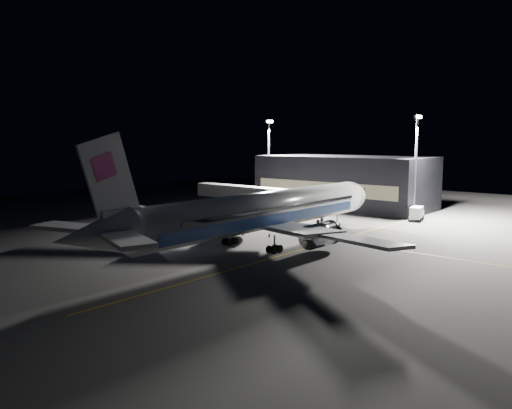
{
  "coord_description": "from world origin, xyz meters",
  "views": [
    {
      "loc": [
        -56.56,
        -47.07,
        15.71
      ],
      "look_at": [
        0.38,
        2.04,
        6.0
      ],
      "focal_mm": 35.0,
      "sensor_mm": 36.0,
      "label": 1
    }
  ],
  "objects_px": {
    "floodlight_mast_south": "(416,157)",
    "service_truck": "(417,213)",
    "jet_bridge": "(266,195)",
    "baggage_tug": "(146,239)",
    "airliner": "(260,212)",
    "safety_cone_a": "(197,241)",
    "floodlight_mast_north": "(269,154)",
    "safety_cone_b": "(269,234)",
    "safety_cone_c": "(243,233)"
  },
  "relations": [
    {
      "from": "floodlight_mast_south",
      "to": "service_truck",
      "type": "xyz_separation_m",
      "value": [
        -2.18,
        -1.58,
        -10.91
      ]
    },
    {
      "from": "service_truck",
      "to": "jet_bridge",
      "type": "bearing_deg",
      "value": 108.14
    },
    {
      "from": "baggage_tug",
      "to": "airliner",
      "type": "bearing_deg",
      "value": -57.53
    },
    {
      "from": "airliner",
      "to": "safety_cone_a",
      "type": "xyz_separation_m",
      "value": [
        -4.34,
        9.0,
        -4.88
      ]
    },
    {
      "from": "jet_bridge",
      "to": "floodlight_mast_south",
      "type": "bearing_deg",
      "value": -53.21
    },
    {
      "from": "jet_bridge",
      "to": "floodlight_mast_south",
      "type": "xyz_separation_m",
      "value": [
        18.0,
        -24.07,
        7.79
      ]
    },
    {
      "from": "floodlight_mast_north",
      "to": "service_truck",
      "type": "distance_m",
      "value": 41.11
    },
    {
      "from": "airliner",
      "to": "safety_cone_a",
      "type": "distance_m",
      "value": 11.12
    },
    {
      "from": "airliner",
      "to": "safety_cone_b",
      "type": "xyz_separation_m",
      "value": [
        7.08,
        4.0,
        -4.86
      ]
    },
    {
      "from": "jet_bridge",
      "to": "safety_cone_b",
      "type": "bearing_deg",
      "value": -138.7
    },
    {
      "from": "floodlight_mast_south",
      "to": "floodlight_mast_north",
      "type": "bearing_deg",
      "value": 90.0
    },
    {
      "from": "floodlight_mast_north",
      "to": "baggage_tug",
      "type": "bearing_deg",
      "value": -161.07
    },
    {
      "from": "floodlight_mast_south",
      "to": "safety_cone_a",
      "type": "height_order",
      "value": "floodlight_mast_south"
    },
    {
      "from": "floodlight_mast_north",
      "to": "service_truck",
      "type": "xyz_separation_m",
      "value": [
        -2.18,
        -39.58,
        -10.91
      ]
    },
    {
      "from": "floodlight_mast_north",
      "to": "safety_cone_a",
      "type": "relative_size",
      "value": 36.14
    },
    {
      "from": "baggage_tug",
      "to": "safety_cone_c",
      "type": "xyz_separation_m",
      "value": [
        15.06,
        -6.38,
        -0.37
      ]
    },
    {
      "from": "safety_cone_b",
      "to": "baggage_tug",
      "type": "bearing_deg",
      "value": 148.29
    },
    {
      "from": "safety_cone_a",
      "to": "jet_bridge",
      "type": "bearing_deg",
      "value": 18.27
    },
    {
      "from": "airliner",
      "to": "baggage_tug",
      "type": "bearing_deg",
      "value": 124.37
    },
    {
      "from": "service_truck",
      "to": "safety_cone_b",
      "type": "height_order",
      "value": "service_truck"
    },
    {
      "from": "service_truck",
      "to": "baggage_tug",
      "type": "xyz_separation_m",
      "value": [
        -48.81,
        22.09,
        -0.77
      ]
    },
    {
      "from": "airliner",
      "to": "jet_bridge",
      "type": "xyz_separation_m",
      "value": [
        23.08,
        18.06,
        -0.58
      ]
    },
    {
      "from": "service_truck",
      "to": "safety_cone_c",
      "type": "distance_m",
      "value": 37.25
    },
    {
      "from": "jet_bridge",
      "to": "baggage_tug",
      "type": "bearing_deg",
      "value": -173.84
    },
    {
      "from": "airliner",
      "to": "safety_cone_c",
      "type": "relative_size",
      "value": 97.2
    },
    {
      "from": "airliner",
      "to": "safety_cone_b",
      "type": "distance_m",
      "value": 9.47
    },
    {
      "from": "service_truck",
      "to": "safety_cone_a",
      "type": "distance_m",
      "value": 46.33
    },
    {
      "from": "safety_cone_a",
      "to": "safety_cone_b",
      "type": "relative_size",
      "value": 0.93
    },
    {
      "from": "floodlight_mast_north",
      "to": "floodlight_mast_south",
      "type": "height_order",
      "value": "same"
    },
    {
      "from": "airliner",
      "to": "safety_cone_c",
      "type": "distance_m",
      "value": 10.76
    },
    {
      "from": "baggage_tug",
      "to": "floodlight_mast_north",
      "type": "bearing_deg",
      "value": 17.04
    },
    {
      "from": "baggage_tug",
      "to": "safety_cone_c",
      "type": "bearing_deg",
      "value": -24.85
    },
    {
      "from": "airliner",
      "to": "floodlight_mast_south",
      "type": "height_order",
      "value": "floodlight_mast_south"
    },
    {
      "from": "jet_bridge",
      "to": "safety_cone_b",
      "type": "relative_size",
      "value": 55.81
    },
    {
      "from": "safety_cone_a",
      "to": "safety_cone_c",
      "type": "relative_size",
      "value": 0.91
    },
    {
      "from": "jet_bridge",
      "to": "floodlight_mast_north",
      "type": "height_order",
      "value": "floodlight_mast_north"
    },
    {
      "from": "baggage_tug",
      "to": "jet_bridge",
      "type": "bearing_deg",
      "value": 4.27
    },
    {
      "from": "safety_cone_b",
      "to": "floodlight_mast_south",
      "type": "bearing_deg",
      "value": -16.41
    },
    {
      "from": "floodlight_mast_north",
      "to": "service_truck",
      "type": "height_order",
      "value": "floodlight_mast_north"
    },
    {
      "from": "airliner",
      "to": "safety_cone_b",
      "type": "relative_size",
      "value": 99.74
    },
    {
      "from": "floodlight_mast_north",
      "to": "floodlight_mast_south",
      "type": "bearing_deg",
      "value": -90.0
    },
    {
      "from": "airliner",
      "to": "floodlight_mast_south",
      "type": "relative_size",
      "value": 2.97
    },
    {
      "from": "floodlight_mast_north",
      "to": "baggage_tug",
      "type": "relative_size",
      "value": 9.82
    },
    {
      "from": "airliner",
      "to": "floodlight_mast_north",
      "type": "relative_size",
      "value": 2.97
    },
    {
      "from": "floodlight_mast_north",
      "to": "floodlight_mast_south",
      "type": "relative_size",
      "value": 1.0
    },
    {
      "from": "airliner",
      "to": "service_truck",
      "type": "xyz_separation_m",
      "value": [
        38.9,
        -7.59,
        -3.7
      ]
    },
    {
      "from": "baggage_tug",
      "to": "safety_cone_b",
      "type": "relative_size",
      "value": 3.42
    },
    {
      "from": "safety_cone_c",
      "to": "jet_bridge",
      "type": "bearing_deg",
      "value": 28.99
    },
    {
      "from": "jet_bridge",
      "to": "safety_cone_c",
      "type": "height_order",
      "value": "jet_bridge"
    },
    {
      "from": "jet_bridge",
      "to": "safety_cone_a",
      "type": "relative_size",
      "value": 60.05
    }
  ]
}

